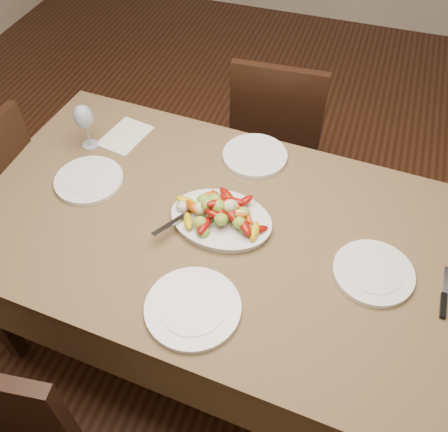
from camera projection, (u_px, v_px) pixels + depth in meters
name	position (u px, v px, depth m)	size (l,w,h in m)	color
floor	(210.00, 299.00, 2.42)	(6.00, 6.00, 0.00)	#371D10
dining_table	(224.00, 289.00, 2.01)	(1.84, 1.04, 0.76)	brown
chair_far	(280.00, 131.00, 2.54)	(0.42, 0.42, 0.95)	black
serving_platter	(221.00, 221.00, 1.74)	(0.35, 0.26, 0.02)	white
roasted_vegetables	(221.00, 210.00, 1.69)	(0.29, 0.19, 0.09)	maroon
serving_spoon	(199.00, 216.00, 1.70)	(0.28, 0.06, 0.03)	#9EA0A8
plate_left	(89.00, 180.00, 1.88)	(0.26, 0.26, 0.02)	white
plate_right	(373.00, 273.00, 1.59)	(0.26, 0.26, 0.02)	white
plate_far	(255.00, 156.00, 1.97)	(0.26, 0.26, 0.02)	white
plate_near	(193.00, 308.00, 1.51)	(0.29, 0.29, 0.02)	white
wine_glass	(85.00, 125.00, 1.95)	(0.08, 0.08, 0.20)	#8C99A5
menu_card	(125.00, 136.00, 2.06)	(0.15, 0.21, 0.00)	silver
table_knife	(444.00, 295.00, 1.54)	(0.02, 0.20, 0.01)	#9EA0A8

